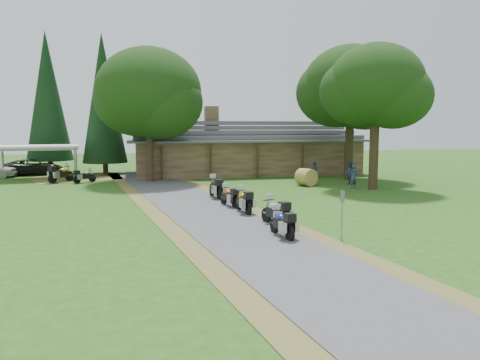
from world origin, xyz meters
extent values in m
plane|color=#274F16|center=(0.00, 0.00, 0.00)|extent=(120.00, 120.00, 0.00)
plane|color=#4D4D50|center=(-0.50, 4.00, 0.00)|extent=(51.95, 51.95, 0.00)
imported|color=black|center=(-13.02, 26.49, 1.07)|extent=(3.83, 6.04, 2.15)
imported|color=#32415F|center=(10.87, 11.64, 1.00)|extent=(0.68, 0.59, 1.99)
imported|color=#32415F|center=(11.69, 13.86, 1.01)|extent=(0.58, 0.43, 2.02)
imported|color=#32415F|center=(9.15, 14.59, 1.00)|extent=(0.45, 0.60, 1.99)
cylinder|color=#A37E3C|center=(8.18, 13.76, 0.64)|extent=(1.61, 1.54, 1.27)
cone|color=black|center=(-6.73, 25.88, 6.35)|extent=(4.00, 4.00, 12.69)
cone|color=black|center=(-11.96, 29.04, 6.62)|extent=(4.25, 4.25, 13.23)
camera|label=1|loc=(-4.14, -18.49, 4.36)|focal=35.00mm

